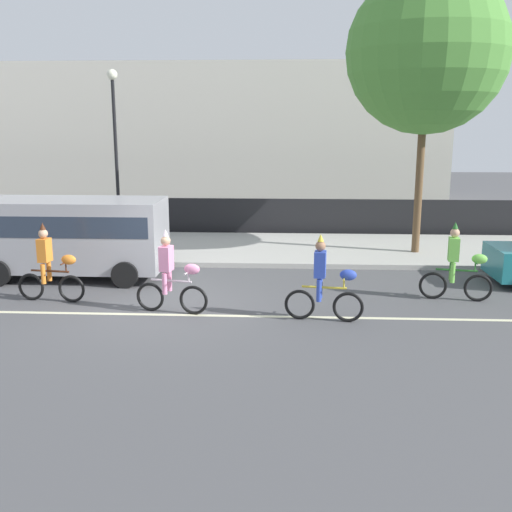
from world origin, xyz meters
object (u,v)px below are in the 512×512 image
(parked_van_grey, at_px, (75,232))
(parade_cyclist_orange, at_px, (50,267))
(parade_cyclist_cobalt, at_px, (325,283))
(street_lamp_post, at_px, (115,129))
(parade_cyclist_lime, at_px, (457,266))
(parade_cyclist_pink, at_px, (172,277))

(parked_van_grey, bearing_deg, parade_cyclist_orange, -85.44)
(parade_cyclist_orange, distance_m, parade_cyclist_cobalt, 6.57)
(parade_cyclist_orange, height_order, street_lamp_post, street_lamp_post)
(parade_cyclist_lime, xyz_separation_m, street_lamp_post, (-10.17, 6.87, 3.15))
(parade_cyclist_pink, bearing_deg, parade_cyclist_orange, 166.57)
(parade_cyclist_lime, relative_size, parked_van_grey, 0.38)
(parade_cyclist_lime, relative_size, street_lamp_post, 0.33)
(parade_cyclist_orange, bearing_deg, parade_cyclist_cobalt, -9.74)
(parade_cyclist_cobalt, distance_m, parked_van_grey, 7.50)
(street_lamp_post, bearing_deg, parade_cyclist_orange, -86.85)
(parade_cyclist_orange, distance_m, street_lamp_post, 8.13)
(parade_cyclist_lime, bearing_deg, parked_van_grey, 170.35)
(parade_cyclist_orange, distance_m, parade_cyclist_lime, 9.77)
(parade_cyclist_pink, xyz_separation_m, parade_cyclist_cobalt, (3.41, -0.38, 0.00))
(street_lamp_post, bearing_deg, parade_cyclist_lime, -34.06)
(parked_van_grey, bearing_deg, street_lamp_post, 92.52)
(parade_cyclist_pink, xyz_separation_m, parade_cyclist_lime, (6.69, 1.34, 0.00))
(parade_cyclist_cobalt, height_order, street_lamp_post, street_lamp_post)
(parked_van_grey, bearing_deg, parade_cyclist_pink, -42.97)
(parade_cyclist_pink, distance_m, parked_van_grey, 4.47)
(parade_cyclist_pink, distance_m, parade_cyclist_cobalt, 3.43)
(parade_cyclist_pink, relative_size, parade_cyclist_lime, 1.00)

